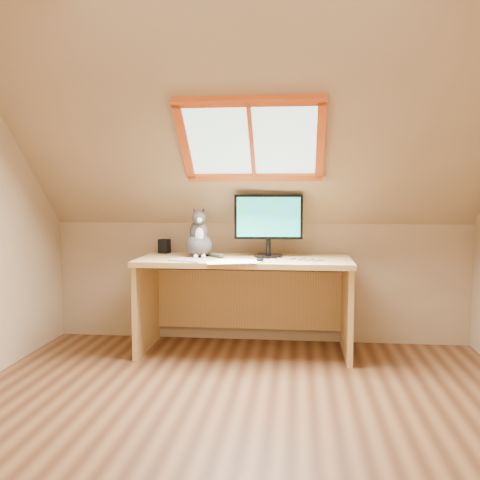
# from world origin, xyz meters

# --- Properties ---
(ground) EXTENTS (3.50, 3.50, 0.00)m
(ground) POSITION_xyz_m (0.00, 0.00, 0.00)
(ground) COLOR brown
(ground) RESTS_ON ground
(room_shell) EXTENTS (3.52, 3.52, 2.41)m
(room_shell) POSITION_xyz_m (0.00, -0.09, 1.43)
(room_shell) COLOR tan
(room_shell) RESTS_ON ground
(desk) EXTENTS (1.65, 0.72, 0.75)m
(desk) POSITION_xyz_m (-0.08, 1.45, 0.52)
(desk) COLOR tan
(desk) RESTS_ON ground
(monitor) EXTENTS (0.54, 0.23, 0.49)m
(monitor) POSITION_xyz_m (0.10, 1.44, 1.03)
(monitor) COLOR black
(monitor) RESTS_ON desk
(cat) EXTENTS (0.27, 0.30, 0.40)m
(cat) POSITION_xyz_m (-0.45, 1.41, 0.89)
(cat) COLOR #484340
(cat) RESTS_ON desk
(desk_speaker) EXTENTS (0.10, 0.10, 0.12)m
(desk_speaker) POSITION_xyz_m (-0.79, 1.63, 0.81)
(desk_speaker) COLOR black
(desk_speaker) RESTS_ON desk
(graphics_tablet) EXTENTS (0.31, 0.27, 0.01)m
(graphics_tablet) POSITION_xyz_m (-0.48, 1.16, 0.76)
(graphics_tablet) COLOR #B2B2B7
(graphics_tablet) RESTS_ON desk
(mouse) EXTENTS (0.07, 0.10, 0.03)m
(mouse) POSITION_xyz_m (0.05, 1.16, 0.76)
(mouse) COLOR black
(mouse) RESTS_ON desk
(papers) EXTENTS (0.35, 0.30, 0.01)m
(papers) POSITION_xyz_m (-0.11, 1.12, 0.75)
(papers) COLOR white
(papers) RESTS_ON desk
(cables) EXTENTS (0.51, 0.26, 0.01)m
(cables) POSITION_xyz_m (0.29, 1.26, 0.75)
(cables) COLOR silver
(cables) RESTS_ON desk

